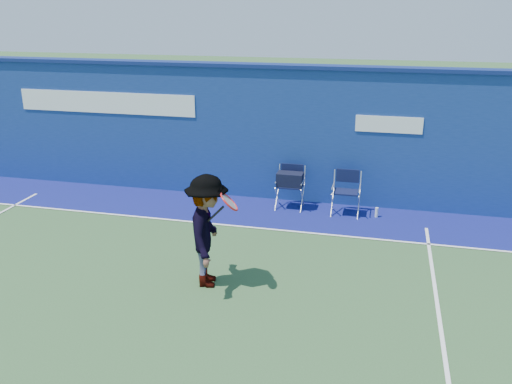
% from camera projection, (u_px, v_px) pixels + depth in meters
% --- Properties ---
extents(ground, '(80.00, 80.00, 0.00)m').
position_uv_depth(ground, '(136.00, 301.00, 8.33)').
color(ground, '#2F522B').
rests_on(ground, ground).
extents(stadium_wall, '(24.00, 0.50, 3.08)m').
position_uv_depth(stadium_wall, '(229.00, 130.00, 12.60)').
color(stadium_wall, navy).
rests_on(stadium_wall, ground).
extents(out_of_bounds_strip, '(24.00, 1.80, 0.01)m').
position_uv_depth(out_of_bounds_strip, '(217.00, 208.00, 12.10)').
color(out_of_bounds_strip, navy).
rests_on(out_of_bounds_strip, ground).
extents(court_lines, '(24.00, 12.00, 0.01)m').
position_uv_depth(court_lines, '(152.00, 282.00, 8.88)').
color(court_lines, white).
rests_on(court_lines, out_of_bounds_strip).
extents(directors_chair_left, '(0.57, 0.51, 0.95)m').
position_uv_depth(directors_chair_left, '(290.00, 191.00, 12.01)').
color(directors_chair_left, silver).
rests_on(directors_chair_left, ground).
extents(directors_chair_right, '(0.57, 0.51, 0.95)m').
position_uv_depth(directors_chair_right, '(346.00, 201.00, 11.67)').
color(directors_chair_right, silver).
rests_on(directors_chair_right, ground).
extents(water_bottle, '(0.07, 0.07, 0.22)m').
position_uv_depth(water_bottle, '(377.00, 212.00, 11.56)').
color(water_bottle, silver).
rests_on(water_bottle, ground).
extents(tennis_player, '(1.04, 1.31, 1.85)m').
position_uv_depth(tennis_player, '(208.00, 231.00, 8.56)').
color(tennis_player, '#EA4738').
rests_on(tennis_player, ground).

